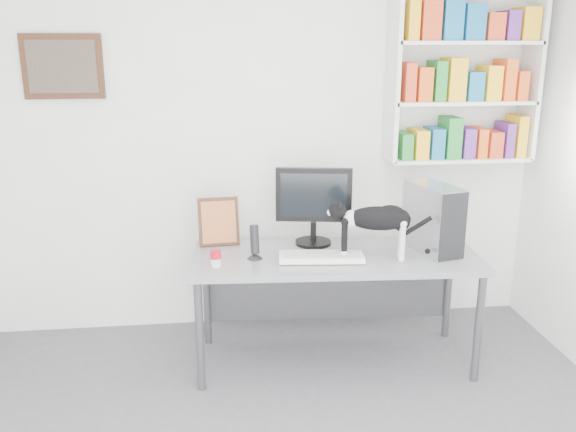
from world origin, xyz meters
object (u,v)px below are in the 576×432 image
at_px(speaker, 255,241).
at_px(pc_tower, 433,218).
at_px(monitor, 314,206).
at_px(soup_can, 216,259).
at_px(bookshelf, 464,73).
at_px(keyboard, 321,257).
at_px(cat, 376,232).
at_px(desk, 334,309).
at_px(leaning_print, 219,221).

bearing_deg(speaker, pc_tower, -11.06).
bearing_deg(monitor, pc_tower, -6.11).
bearing_deg(soup_can, bookshelf, 20.84).
xyz_separation_m(keyboard, speaker, (-0.41, 0.07, 0.09)).
relative_size(keyboard, cat, 0.92).
relative_size(desk, monitor, 3.41).
relative_size(bookshelf, keyboard, 2.37).
xyz_separation_m(monitor, cat, (0.34, -0.32, -0.09)).
xyz_separation_m(bookshelf, soup_can, (-1.74, -0.66, -1.05)).
bearing_deg(bookshelf, cat, -139.48).
relative_size(pc_tower, cat, 0.76).
bearing_deg(keyboard, monitor, 96.21).
relative_size(pc_tower, leaning_print, 1.32).
relative_size(keyboard, speaker, 2.31).
xyz_separation_m(desk, cat, (0.23, -0.10, 0.55)).
bearing_deg(cat, leaning_print, 169.33).
bearing_deg(monitor, leaning_print, -176.45).
xyz_separation_m(desk, soup_can, (-0.76, -0.12, 0.43)).
height_order(monitor, keyboard, monitor).
height_order(desk, leaning_print, leaning_print).
xyz_separation_m(keyboard, cat, (0.33, -0.02, 0.16)).
height_order(desk, soup_can, soup_can).
distance_m(desk, pc_tower, 0.87).
height_order(bookshelf, cat, bookshelf).
bearing_deg(pc_tower, keyboard, 173.73).
bearing_deg(monitor, soup_can, -142.69).
distance_m(keyboard, pc_tower, 0.77).
bearing_deg(cat, speaker, -175.23).
height_order(desk, monitor, monitor).
xyz_separation_m(bookshelf, desk, (-0.98, -0.54, -1.47)).
xyz_separation_m(monitor, pc_tower, (0.74, -0.21, -0.05)).
relative_size(bookshelf, leaning_print, 3.75).
bearing_deg(speaker, soup_can, -169.26).
bearing_deg(soup_can, leaning_print, 86.65).
bearing_deg(leaning_print, desk, -26.70).
xyz_separation_m(bookshelf, monitor, (-1.09, -0.32, -0.83)).
relative_size(bookshelf, monitor, 2.34).
distance_m(pc_tower, leaning_print, 1.39).
height_order(desk, speaker, speaker).
distance_m(pc_tower, speaker, 1.15).
height_order(monitor, leaning_print, monitor).
bearing_deg(cat, monitor, 147.57).
bearing_deg(keyboard, bookshelf, 35.84).
height_order(bookshelf, pc_tower, bookshelf).
xyz_separation_m(pc_tower, soup_can, (-1.39, -0.13, -0.17)).
bearing_deg(pc_tower, leaning_print, 154.76).
bearing_deg(monitor, cat, -34.20).
distance_m(bookshelf, pc_tower, 1.08).
height_order(speaker, leaning_print, leaning_print).
height_order(speaker, cat, cat).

